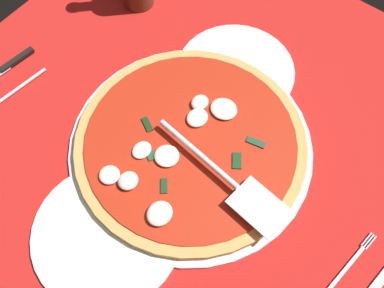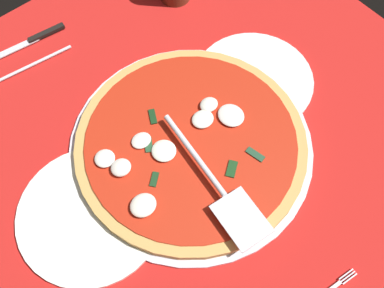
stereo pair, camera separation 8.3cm
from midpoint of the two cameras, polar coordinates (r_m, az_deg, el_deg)
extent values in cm
cube|color=red|center=(85.75, 3.19, -0.48)|extent=(101.43, 101.43, 0.80)
cube|color=white|center=(109.82, 23.73, 12.52)|extent=(7.25, 7.25, 0.10)
cube|color=white|center=(106.79, 18.48, 13.31)|extent=(7.25, 7.25, 0.10)
cube|color=white|center=(103.54, 24.36, 8.22)|extent=(7.25, 7.25, 0.10)
cube|color=white|center=(104.67, 12.93, 14.03)|extent=(7.25, 7.25, 0.10)
cube|color=white|center=(100.31, 18.87, 8.93)|extent=(7.25, 7.25, 0.10)
cube|color=white|center=(103.53, 7.18, 14.63)|extent=(7.25, 7.25, 0.10)
cube|color=white|center=(98.05, 13.06, 9.60)|extent=(7.25, 7.25, 0.10)
cube|color=white|center=(94.51, 19.31, 3.98)|extent=(7.25, 7.25, 0.10)
cube|color=white|center=(103.39, 1.33, 15.09)|extent=(7.25, 7.25, 0.10)
cube|color=white|center=(96.83, 7.01, 10.19)|extent=(7.25, 7.25, 0.10)
cube|color=white|center=(92.11, 13.20, 4.57)|extent=(7.25, 7.25, 0.10)
cube|color=white|center=(89.50, 19.79, -1.57)|extent=(7.25, 7.25, 0.10)
cube|color=white|center=(104.27, -4.51, 15.41)|extent=(7.25, 7.25, 0.10)
cube|color=white|center=(96.69, 0.86, 10.67)|extent=(7.25, 7.25, 0.10)
cube|color=white|center=(90.81, 6.83, 5.13)|extent=(7.25, 7.25, 0.10)
cube|color=silver|center=(86.96, 13.36, -1.10)|extent=(7.25, 7.25, 0.10)
cube|color=white|center=(85.44, 20.33, -7.71)|extent=(7.25, 7.25, 0.10)
cube|color=white|center=(106.13, -10.20, 15.56)|extent=(7.25, 7.25, 0.10)
cube|color=white|center=(97.63, -5.26, 11.03)|extent=(7.25, 7.25, 0.10)
cube|color=white|center=(90.65, 0.35, 5.63)|extent=(7.25, 7.25, 0.10)
cube|color=white|center=(85.59, 6.63, -0.60)|extent=(7.25, 7.25, 0.10)
cube|color=white|center=(82.78, 13.53, -7.42)|extent=(7.25, 7.25, 0.10)
cube|color=white|center=(82.45, 20.93, -14.38)|extent=(7.25, 7.25, 0.10)
cube|color=white|center=(108.93, -15.66, 15.58)|extent=(7.25, 7.25, 0.10)
cube|color=white|center=(99.62, -11.21, 11.27)|extent=(7.25, 7.25, 0.10)
cube|color=white|center=(91.65, -6.08, 6.06)|extent=(7.25, 7.25, 0.10)
cube|color=white|center=(85.42, -0.22, -0.08)|extent=(7.25, 7.25, 0.10)
cube|color=white|center=(81.33, 6.40, -7.00)|extent=(7.25, 7.25, 0.10)
cube|color=white|center=(79.69, 13.73, -14.31)|extent=(7.25, 7.25, 0.10)
cube|color=silver|center=(102.59, -16.88, 11.38)|extent=(7.25, 7.25, 0.10)
cube|color=white|center=(93.77, -12.31, 6.40)|extent=(7.25, 7.25, 0.10)
cube|color=white|center=(86.48, -7.00, 0.44)|extent=(7.25, 7.25, 0.10)
cube|color=white|center=(81.15, -0.86, -6.46)|extent=(7.25, 7.25, 0.10)
cube|color=white|center=(78.19, 6.14, -14.01)|extent=(7.25, 7.25, 0.10)
cube|color=white|center=(96.92, -18.20, 6.65)|extent=(7.25, 7.25, 0.10)
cube|color=white|center=(88.72, -13.53, 0.93)|extent=(7.25, 7.25, 0.10)
cube|color=white|center=(82.27, -8.02, -5.83)|extent=(7.25, 7.25, 0.10)
cube|color=white|center=(78.01, -1.58, -13.45)|extent=(7.25, 7.25, 0.10)
cube|color=white|center=(92.05, -19.66, 1.38)|extent=(7.25, 7.25, 0.10)
cube|color=white|center=(84.62, -14.87, -5.14)|extent=(7.25, 7.25, 0.10)
cube|color=white|center=(79.17, -9.16, -12.67)|extent=(7.25, 7.25, 0.10)
cube|color=white|center=(81.60, -16.36, -11.73)|extent=(7.25, 7.25, 0.10)
cylinder|color=silver|center=(84.40, 2.81, -0.74)|extent=(44.38, 44.38, 0.98)
cylinder|color=white|center=(93.68, 10.16, 7.55)|extent=(23.49, 23.49, 1.00)
cylinder|color=white|center=(80.35, -9.49, -8.82)|extent=(25.16, 25.16, 1.00)
cylinder|color=tan|center=(83.34, 2.84, -0.36)|extent=(41.92, 41.92, 1.42)
cylinder|color=red|center=(82.58, 2.87, -0.09)|extent=(38.25, 38.25, 0.30)
ellipsoid|color=white|center=(76.84, -2.96, -7.84)|extent=(4.56, 4.11, 1.37)
ellipsoid|color=white|center=(81.08, -7.85, -2.05)|extent=(3.60, 3.60, 0.99)
ellipsoid|color=white|center=(79.78, -5.84, -3.19)|extent=(3.62, 3.40, 1.37)
ellipsoid|color=white|center=(80.97, -0.58, -1.12)|extent=(4.36, 4.43, 1.02)
ellipsoid|color=white|center=(84.31, 4.14, 2.82)|extent=(4.18, 3.74, 1.03)
ellipsoid|color=white|center=(85.93, 4.85, 4.61)|extent=(3.55, 3.07, 1.23)
ellipsoid|color=white|center=(85.26, 7.62, 3.27)|extent=(4.64, 5.09, 1.03)
ellipsoid|color=white|center=(82.19, -3.42, 0.17)|extent=(3.71, 3.13, 0.80)
cube|color=#183B1C|center=(79.08, -1.68, -4.67)|extent=(2.83, 2.59, 0.30)
cube|color=#244D2E|center=(82.00, -2.51, -0.37)|extent=(2.69, 3.25, 0.30)
cube|color=#234A30|center=(82.47, 10.65, -1.54)|extent=(1.91, 3.61, 0.30)
cube|color=#173E1A|center=(80.60, 7.86, -3.34)|extent=(3.46, 3.07, 0.30)
cube|color=#143618|center=(84.86, -2.08, 3.14)|extent=(2.48, 3.33, 0.30)
cube|color=silver|center=(76.06, 9.26, -9.37)|extent=(7.50, 9.87, 0.30)
cylinder|color=silver|center=(79.27, 3.27, -1.55)|extent=(3.07, 18.16, 1.00)
cube|color=white|center=(100.48, -17.48, 10.02)|extent=(18.03, 14.66, 0.60)
cube|color=silver|center=(98.28, -16.85, 9.11)|extent=(17.34, 2.61, 0.25)
cube|color=black|center=(102.54, -15.27, 12.87)|extent=(8.05, 2.11, 0.80)
cube|color=silver|center=(101.90, -19.71, 10.38)|extent=(14.00, 3.00, 0.25)
cube|color=silver|center=(81.59, 21.76, -15.49)|extent=(3.00, 0.58, 0.25)
cube|color=silver|center=(81.57, 21.55, -15.25)|extent=(3.00, 0.58, 0.25)
cube|color=silver|center=(81.56, 21.34, -15.02)|extent=(3.00, 0.58, 0.25)
camera|label=1|loc=(0.04, -87.12, 5.39)|focal=43.30mm
camera|label=2|loc=(0.04, 92.88, -5.39)|focal=43.30mm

